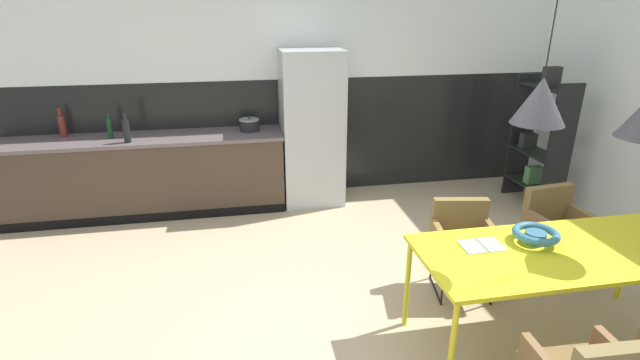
{
  "coord_description": "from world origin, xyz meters",
  "views": [
    {
      "loc": [
        -0.69,
        -2.75,
        2.29
      ],
      "look_at": [
        -0.04,
        0.74,
        0.93
      ],
      "focal_mm": 26.14,
      "sensor_mm": 36.0,
      "label": 1
    }
  ],
  "objects_px": {
    "bottle_wine_green": "(110,128)",
    "refrigerator_column": "(312,129)",
    "dining_table": "(561,255)",
    "open_book": "(482,246)",
    "cooking_pot": "(249,125)",
    "open_shelf_unit": "(540,138)",
    "armchair_by_stool": "(556,220)",
    "pendant_lamp_over_table_near": "(540,101)",
    "fruit_bowl": "(536,235)",
    "bottle_vinegar_dark": "(62,125)",
    "armchair_head_of_table": "(463,234)",
    "bottle_spice_small": "(126,130)"
  },
  "relations": [
    {
      "from": "bottle_wine_green",
      "to": "pendant_lamp_over_table_near",
      "type": "height_order",
      "value": "pendant_lamp_over_table_near"
    },
    {
      "from": "cooking_pot",
      "to": "open_shelf_unit",
      "type": "relative_size",
      "value": 0.14
    },
    {
      "from": "dining_table",
      "to": "pendant_lamp_over_table_near",
      "type": "distance_m",
      "value": 1.13
    },
    {
      "from": "refrigerator_column",
      "to": "pendant_lamp_over_table_near",
      "type": "bearing_deg",
      "value": -74.1
    },
    {
      "from": "refrigerator_column",
      "to": "bottle_wine_green",
      "type": "bearing_deg",
      "value": 179.55
    },
    {
      "from": "armchair_head_of_table",
      "to": "open_book",
      "type": "xyz_separation_m",
      "value": [
        -0.21,
        -0.63,
        0.25
      ]
    },
    {
      "from": "bottle_wine_green",
      "to": "pendant_lamp_over_table_near",
      "type": "relative_size",
      "value": 0.23
    },
    {
      "from": "armchair_by_stool",
      "to": "bottle_spice_small",
      "type": "height_order",
      "value": "bottle_spice_small"
    },
    {
      "from": "open_book",
      "to": "pendant_lamp_over_table_near",
      "type": "height_order",
      "value": "pendant_lamp_over_table_near"
    },
    {
      "from": "pendant_lamp_over_table_near",
      "to": "bottle_spice_small",
      "type": "bearing_deg",
      "value": 136.26
    },
    {
      "from": "bottle_spice_small",
      "to": "open_shelf_unit",
      "type": "xyz_separation_m",
      "value": [
        4.59,
        -0.42,
        -0.2
      ]
    },
    {
      "from": "bottle_vinegar_dark",
      "to": "bottle_spice_small",
      "type": "bearing_deg",
      "value": -25.79
    },
    {
      "from": "cooking_pot",
      "to": "bottle_vinegar_dark",
      "type": "distance_m",
      "value": 2.03
    },
    {
      "from": "refrigerator_column",
      "to": "bottle_vinegar_dark",
      "type": "bearing_deg",
      "value": 176.43
    },
    {
      "from": "dining_table",
      "to": "fruit_bowl",
      "type": "relative_size",
      "value": 6.2
    },
    {
      "from": "bottle_wine_green",
      "to": "open_shelf_unit",
      "type": "relative_size",
      "value": 0.17
    },
    {
      "from": "armchair_head_of_table",
      "to": "bottle_spice_small",
      "type": "height_order",
      "value": "bottle_spice_small"
    },
    {
      "from": "fruit_bowl",
      "to": "bottle_vinegar_dark",
      "type": "height_order",
      "value": "bottle_vinegar_dark"
    },
    {
      "from": "armchair_by_stool",
      "to": "bottle_spice_small",
      "type": "xyz_separation_m",
      "value": [
        -3.83,
        1.82,
        0.52
      ]
    },
    {
      "from": "bottle_vinegar_dark",
      "to": "bottle_wine_green",
      "type": "relative_size",
      "value": 1.16
    },
    {
      "from": "refrigerator_column",
      "to": "bottle_wine_green",
      "type": "relative_size",
      "value": 6.54
    },
    {
      "from": "armchair_by_stool",
      "to": "pendant_lamp_over_table_near",
      "type": "distance_m",
      "value": 1.84
    },
    {
      "from": "cooking_pot",
      "to": "bottle_spice_small",
      "type": "height_order",
      "value": "bottle_spice_small"
    },
    {
      "from": "dining_table",
      "to": "open_book",
      "type": "relative_size",
      "value": 6.98
    },
    {
      "from": "open_shelf_unit",
      "to": "dining_table",
      "type": "bearing_deg",
      "value": -31.23
    },
    {
      "from": "bottle_wine_green",
      "to": "refrigerator_column",
      "type": "bearing_deg",
      "value": -0.45
    },
    {
      "from": "armchair_head_of_table",
      "to": "pendant_lamp_over_table_near",
      "type": "distance_m",
      "value": 1.51
    },
    {
      "from": "open_book",
      "to": "open_shelf_unit",
      "type": "bearing_deg",
      "value": 48.44
    },
    {
      "from": "armchair_head_of_table",
      "to": "armchair_by_stool",
      "type": "bearing_deg",
      "value": -164.66
    },
    {
      "from": "cooking_pot",
      "to": "open_shelf_unit",
      "type": "distance_m",
      "value": 3.37
    },
    {
      "from": "armchair_head_of_table",
      "to": "cooking_pot",
      "type": "height_order",
      "value": "cooking_pot"
    },
    {
      "from": "open_shelf_unit",
      "to": "refrigerator_column",
      "type": "bearing_deg",
      "value": -103.15
    },
    {
      "from": "fruit_bowl",
      "to": "bottle_vinegar_dark",
      "type": "xyz_separation_m",
      "value": [
        -3.84,
        2.9,
        0.21
      ]
    },
    {
      "from": "cooking_pot",
      "to": "bottle_spice_small",
      "type": "xyz_separation_m",
      "value": [
        -1.29,
        -0.26,
        0.06
      ]
    },
    {
      "from": "armchair_head_of_table",
      "to": "open_shelf_unit",
      "type": "xyz_separation_m",
      "value": [
        1.67,
        1.48,
        0.32
      ]
    },
    {
      "from": "dining_table",
      "to": "armchair_by_stool",
      "type": "height_order",
      "value": "armchair_by_stool"
    },
    {
      "from": "open_shelf_unit",
      "to": "cooking_pot",
      "type": "bearing_deg",
      "value": -101.56
    },
    {
      "from": "fruit_bowl",
      "to": "open_book",
      "type": "bearing_deg",
      "value": 178.18
    },
    {
      "from": "refrigerator_column",
      "to": "open_book",
      "type": "bearing_deg",
      "value": -75.45
    },
    {
      "from": "bottle_spice_small",
      "to": "cooking_pot",
      "type": "bearing_deg",
      "value": 11.22
    },
    {
      "from": "armchair_by_stool",
      "to": "fruit_bowl",
      "type": "relative_size",
      "value": 2.52
    },
    {
      "from": "bottle_vinegar_dark",
      "to": "fruit_bowl",
      "type": "bearing_deg",
      "value": -37.06
    },
    {
      "from": "pendant_lamp_over_table_near",
      "to": "bottle_vinegar_dark",
      "type": "bearing_deg",
      "value": 139.32
    },
    {
      "from": "bottle_spice_small",
      "to": "pendant_lamp_over_table_near",
      "type": "distance_m",
      "value": 4.0
    },
    {
      "from": "fruit_bowl",
      "to": "bottle_wine_green",
      "type": "xyz_separation_m",
      "value": [
        -3.31,
        2.74,
        0.2
      ]
    },
    {
      "from": "cooking_pot",
      "to": "pendant_lamp_over_table_near",
      "type": "distance_m",
      "value": 3.44
    },
    {
      "from": "dining_table",
      "to": "open_shelf_unit",
      "type": "xyz_separation_m",
      "value": [
        1.37,
        2.25,
        0.12
      ]
    },
    {
      "from": "bottle_wine_green",
      "to": "fruit_bowl",
      "type": "bearing_deg",
      "value": -39.62
    },
    {
      "from": "cooking_pot",
      "to": "bottle_wine_green",
      "type": "xyz_separation_m",
      "value": [
        -1.51,
        -0.05,
        0.05
      ]
    },
    {
      "from": "pendant_lamp_over_table_near",
      "to": "fruit_bowl",
      "type": "bearing_deg",
      "value": 33.12
    }
  ]
}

